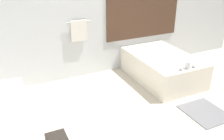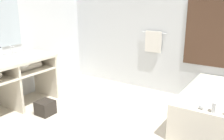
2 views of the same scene
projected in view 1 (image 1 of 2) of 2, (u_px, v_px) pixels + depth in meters
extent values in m
plane|color=beige|center=(152.00, 135.00, 3.49)|extent=(16.00, 16.00, 0.00)
cube|color=silver|center=(92.00, 9.00, 4.75)|extent=(7.40, 0.06, 2.70)
cube|color=#4C3323|center=(143.00, 12.00, 5.21)|extent=(1.70, 0.02, 1.10)
cylinder|color=silver|center=(78.00, 22.00, 4.66)|extent=(0.50, 0.02, 0.02)
cube|color=silver|center=(79.00, 31.00, 4.72)|extent=(0.32, 0.04, 0.40)
cube|color=beige|center=(1.00, 135.00, 2.58)|extent=(0.63, 1.48, 0.02)
cube|color=beige|center=(0.00, 113.00, 3.29)|extent=(0.61, 0.04, 0.79)
cylinder|color=silver|center=(2.00, 109.00, 2.89)|extent=(0.13, 0.43, 0.13)
cube|color=silver|center=(162.00, 67.00, 4.97)|extent=(1.05, 1.59, 0.50)
ellipsoid|color=white|center=(162.00, 63.00, 4.92)|extent=(0.75, 1.15, 0.30)
cube|color=silver|center=(188.00, 66.00, 4.26)|extent=(0.04, 0.07, 0.12)
sphere|color=silver|center=(181.00, 69.00, 4.22)|extent=(0.06, 0.06, 0.06)
sphere|color=silver|center=(194.00, 66.00, 4.33)|extent=(0.06, 0.06, 0.06)
cube|color=slate|center=(205.00, 112.00, 3.97)|extent=(0.60, 0.69, 0.02)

